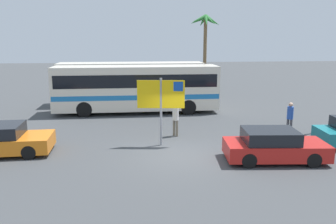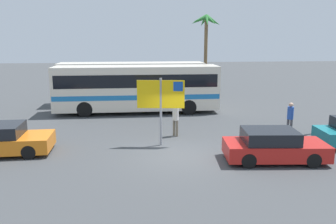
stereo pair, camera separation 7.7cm
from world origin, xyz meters
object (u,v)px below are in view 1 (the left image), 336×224
Objects in this scene: bus_front_coach at (137,87)px; pedestrian_by_bus at (176,116)px; pedestrian_crossing_lot at (290,116)px; car_red at (274,146)px; bus_rear_coach at (131,81)px; ferry_sign at (162,97)px; car_orange at (1,140)px.

bus_front_coach is 6.20× the size of pedestrian_by_bus.
bus_front_coach reaches higher than pedestrian_crossing_lot.
car_red is 5.43m from pedestrian_by_bus.
pedestrian_crossing_lot is (8.24, -9.63, -0.78)m from bus_rear_coach.
ferry_sign is 7.08m from pedestrian_crossing_lot.
bus_rear_coach is 6.42× the size of pedestrian_crossing_lot.
ferry_sign reaches higher than car_red.
car_orange is at bearing -32.40° from pedestrian_crossing_lot.
bus_front_coach is at bearing 57.64° from pedestrian_by_bus.
pedestrian_by_bus is (0.83, 1.47, -1.28)m from ferry_sign.
car_orange is (-5.71, -11.36, -1.15)m from bus_rear_coach.
car_red is at bearing -23.16° from ferry_sign.
ferry_sign is at bearing -82.70° from bus_rear_coach.
pedestrian_by_bus is (-3.56, 4.08, 0.41)m from car_red.
pedestrian_by_bus is (1.88, -6.14, -0.74)m from bus_front_coach.
bus_rear_coach is 14.68m from car_red.
ferry_sign is at bearing 154.53° from car_red.
pedestrian_by_bus is at bearing 12.81° from car_orange.
pedestrian_by_bus is at bearing -72.96° from bus_front_coach.
pedestrian_crossing_lot is at bearing -49.45° from bus_rear_coach.
pedestrian_crossing_lot reaches higher than car_orange.
bus_front_coach is 10.20m from car_orange.
ferry_sign reaches higher than car_orange.
ferry_sign is at bearing -168.78° from pedestrian_by_bus.
bus_front_coach and bus_rear_coach have the same top height.
pedestrian_crossing_lot is (13.95, 1.73, 0.37)m from car_orange.
bus_rear_coach is 2.64× the size of car_orange.
car_orange is 11.67m from car_red.
pedestrian_by_bus is at bearing -76.68° from bus_rear_coach.
bus_front_coach is at bearing 123.27° from car_red.
bus_front_coach is at bearing -84.09° from bus_rear_coach.
ferry_sign is 1.81× the size of pedestrian_by_bus.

